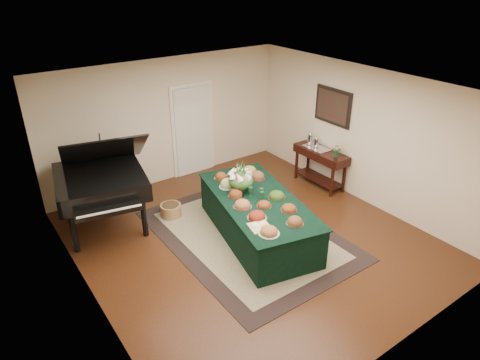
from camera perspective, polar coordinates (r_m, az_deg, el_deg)
ground at (r=7.69m, az=1.31°, el=-7.82°), size 6.00×6.00×0.00m
area_rug at (r=7.79m, az=0.92°, el=-7.28°), size 2.69×3.77×0.01m
kitchen_doorway at (r=9.75m, az=-6.28°, el=6.57°), size 1.05×0.07×2.10m
buffet_table at (r=7.58m, az=2.33°, el=-4.98°), size 1.83×2.91×0.75m
food_platters at (r=7.43m, az=1.81°, el=-1.95°), size 1.36×2.27×0.13m
cutting_board at (r=6.62m, az=2.60°, el=-5.99°), size 0.38×0.38×0.10m
green_goblets at (r=7.37m, az=2.40°, el=-1.82°), size 0.21×0.32×0.18m
floral_centerpiece at (r=7.51m, az=0.10°, el=0.31°), size 0.46×0.46×0.46m
grand_piano at (r=7.99m, az=-18.07°, el=-0.11°), size 1.90×2.05×1.84m
wicker_basket at (r=8.37m, az=-9.18°, el=-4.04°), size 0.40×0.40×0.25m
mahogany_sideboard at (r=9.38m, az=10.70°, el=2.87°), size 0.45×1.28×0.82m
tea_service at (r=9.42m, az=9.80°, el=5.07°), size 0.34×0.58×0.30m
pink_bouquet at (r=8.99m, az=12.78°, el=4.04°), size 0.20×0.20×0.25m
wall_painting at (r=9.15m, az=12.28°, el=9.57°), size 0.05×0.95×0.75m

